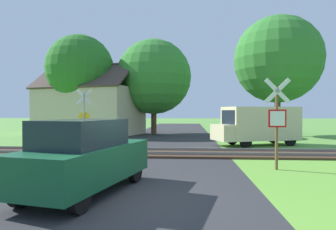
% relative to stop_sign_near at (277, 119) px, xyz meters
% --- Properties ---
extents(ground_plane, '(160.00, 160.00, 0.00)m').
position_rel_stop_sign_near_xyz_m(ground_plane, '(-4.49, -3.59, -1.72)').
color(ground_plane, '#5B933D').
extents(road_asphalt, '(6.59, 80.00, 0.01)m').
position_rel_stop_sign_near_xyz_m(road_asphalt, '(-4.49, -1.59, -1.72)').
color(road_asphalt, '#2D2D30').
rests_on(road_asphalt, ground).
extents(rail_track, '(60.00, 2.60, 0.22)m').
position_rel_stop_sign_near_xyz_m(rail_track, '(-4.49, 3.41, -1.67)').
color(rail_track, '#422D1E').
rests_on(rail_track, ground).
extents(stop_sign_near, '(0.88, 0.15, 3.10)m').
position_rel_stop_sign_near_xyz_m(stop_sign_near, '(0.00, 0.00, 0.00)').
color(stop_sign_near, brown).
rests_on(stop_sign_near, ground).
extents(crossing_sign_far, '(0.87, 0.17, 3.25)m').
position_rel_stop_sign_near_xyz_m(crossing_sign_far, '(-8.85, 6.16, 0.09)').
color(crossing_sign_far, '#9E9EA5').
rests_on(crossing_sign_far, ground).
extents(house, '(9.91, 7.74, 6.04)m').
position_rel_stop_sign_near_xyz_m(house, '(-11.53, 15.13, 0.43)').
color(house, '#C6B293').
rests_on(house, ground).
extents(tree_center, '(6.52, 6.52, 8.27)m').
position_rel_stop_sign_near_xyz_m(tree_center, '(-6.02, 15.73, 3.28)').
color(tree_center, '#513823').
rests_on(tree_center, ground).
extents(tree_left, '(5.66, 5.66, 8.45)m').
position_rel_stop_sign_near_xyz_m(tree_left, '(-12.16, 14.47, 3.89)').
color(tree_left, '#513823').
rests_on(tree_left, ground).
extents(tree_right, '(7.07, 7.07, 9.75)m').
position_rel_stop_sign_near_xyz_m(tree_right, '(4.27, 14.68, 4.48)').
color(tree_right, '#513823').
rests_on(tree_right, ground).
extents(mail_truck, '(5.24, 3.40, 2.24)m').
position_rel_stop_sign_near_xyz_m(mail_truck, '(1.06, 7.40, -0.48)').
color(mail_truck, beige).
rests_on(mail_truck, ground).
extents(parked_car, '(2.49, 4.26, 1.78)m').
position_rel_stop_sign_near_xyz_m(parked_car, '(-5.45, -3.27, -0.83)').
color(parked_car, '#144C2D').
rests_on(parked_car, ground).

